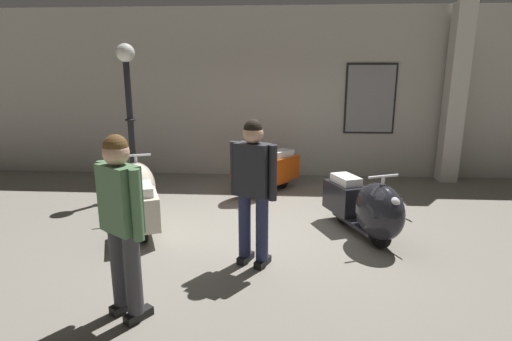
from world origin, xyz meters
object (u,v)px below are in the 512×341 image
object	(u,v)px
scooter_1	(259,171)
scooter_2	(368,208)
visitor_0	(121,216)
lamppost	(129,106)
visitor_1	(253,183)
scooter_0	(139,195)

from	to	relation	value
scooter_1	scooter_2	world-z (taller)	scooter_1
scooter_1	visitor_0	bearing A→B (deg)	25.00
lamppost	visitor_1	distance (m)	3.68
lamppost	visitor_1	bearing A→B (deg)	-47.79
scooter_2	lamppost	world-z (taller)	lamppost
lamppost	visitor_1	world-z (taller)	lamppost
scooter_2	visitor_1	distance (m)	1.85
visitor_0	visitor_1	xyz separation A→B (m)	(1.11, 1.15, 0.00)
scooter_0	visitor_0	distance (m)	2.52
scooter_1	lamppost	xyz separation A→B (m)	(-2.35, -0.13, 1.20)
scooter_0	visitor_0	size ratio (longest dim) A/B	0.99
lamppost	scooter_2	bearing A→B (deg)	-24.48
scooter_2	lamppost	xyz separation A→B (m)	(-3.96, 1.80, 1.22)
scooter_1	visitor_0	xyz separation A→B (m)	(-1.03, -3.96, 0.56)
scooter_1	lamppost	distance (m)	2.65
scooter_0	visitor_0	bearing A→B (deg)	173.81
scooter_0	scooter_1	bearing A→B (deg)	-70.10
scooter_0	scooter_1	distance (m)	2.36
scooter_1	lamppost	size ratio (longest dim) A/B	0.57
scooter_1	visitor_1	bearing A→B (deg)	41.28
scooter_1	scooter_2	distance (m)	2.51
scooter_0	visitor_0	xyz separation A→B (m)	(0.70, -2.35, 0.55)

